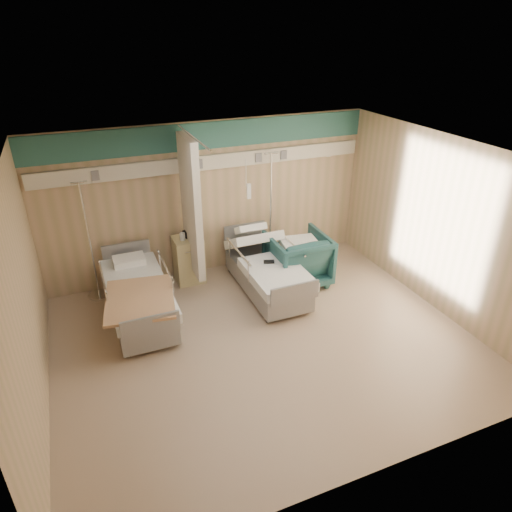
{
  "coord_description": "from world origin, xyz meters",
  "views": [
    {
      "loc": [
        -2.21,
        -5.03,
        4.27
      ],
      "look_at": [
        0.11,
        0.6,
        1.13
      ],
      "focal_mm": 32.0,
      "sensor_mm": 36.0,
      "label": 1
    }
  ],
  "objects_px": {
    "iv_stand_left": "(96,275)",
    "iv_stand_right": "(270,242)",
    "visitor_armchair": "(298,259)",
    "bedside_cabinet": "(189,260)",
    "bed_left": "(140,302)",
    "bed_right": "(267,276)"
  },
  "relations": [
    {
      "from": "iv_stand_right",
      "to": "iv_stand_left",
      "type": "relative_size",
      "value": 1.06
    },
    {
      "from": "bedside_cabinet",
      "to": "visitor_armchair",
      "type": "distance_m",
      "value": 1.97
    },
    {
      "from": "visitor_armchair",
      "to": "iv_stand_left",
      "type": "height_order",
      "value": "iv_stand_left"
    },
    {
      "from": "iv_stand_left",
      "to": "iv_stand_right",
      "type": "bearing_deg",
      "value": 0.17
    },
    {
      "from": "bedside_cabinet",
      "to": "iv_stand_right",
      "type": "height_order",
      "value": "iv_stand_right"
    },
    {
      "from": "bed_right",
      "to": "iv_stand_right",
      "type": "height_order",
      "value": "iv_stand_right"
    },
    {
      "from": "bed_right",
      "to": "bedside_cabinet",
      "type": "distance_m",
      "value": 1.46
    },
    {
      "from": "bedside_cabinet",
      "to": "bed_right",
      "type": "bearing_deg",
      "value": -38.05
    },
    {
      "from": "bed_right",
      "to": "iv_stand_right",
      "type": "bearing_deg",
      "value": 62.97
    },
    {
      "from": "bedside_cabinet",
      "to": "iv_stand_left",
      "type": "xyz_separation_m",
      "value": [
        -1.61,
        0.07,
        -0.0
      ]
    },
    {
      "from": "bed_left",
      "to": "bedside_cabinet",
      "type": "xyz_separation_m",
      "value": [
        1.05,
        0.9,
        0.11
      ]
    },
    {
      "from": "visitor_armchair",
      "to": "iv_stand_right",
      "type": "distance_m",
      "value": 0.89
    },
    {
      "from": "bed_left",
      "to": "iv_stand_right",
      "type": "bearing_deg",
      "value": 19.95
    },
    {
      "from": "bedside_cabinet",
      "to": "visitor_armchair",
      "type": "bearing_deg",
      "value": -24.0
    },
    {
      "from": "bed_right",
      "to": "visitor_armchair",
      "type": "height_order",
      "value": "visitor_armchair"
    },
    {
      "from": "bed_right",
      "to": "iv_stand_right",
      "type": "distance_m",
      "value": 1.11
    },
    {
      "from": "bedside_cabinet",
      "to": "bed_left",
      "type": "bearing_deg",
      "value": -139.4
    },
    {
      "from": "bed_right",
      "to": "iv_stand_right",
      "type": "xyz_separation_m",
      "value": [
        0.5,
        0.98,
        0.14
      ]
    },
    {
      "from": "bed_right",
      "to": "bedside_cabinet",
      "type": "relative_size",
      "value": 2.54
    },
    {
      "from": "iv_stand_right",
      "to": "iv_stand_left",
      "type": "distance_m",
      "value": 3.26
    },
    {
      "from": "visitor_armchair",
      "to": "bed_left",
      "type": "bearing_deg",
      "value": 3.34
    },
    {
      "from": "visitor_armchair",
      "to": "iv_stand_left",
      "type": "relative_size",
      "value": 0.5
    }
  ]
}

